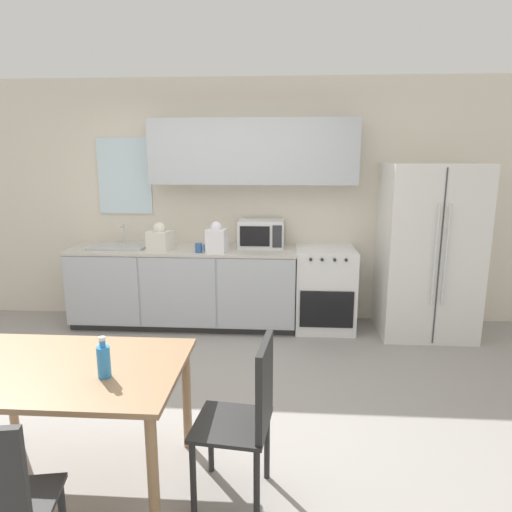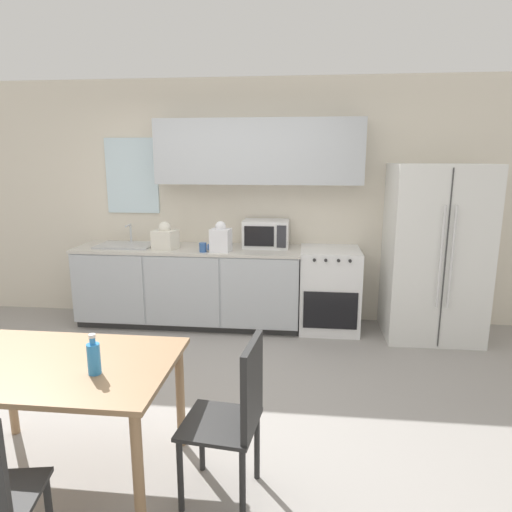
{
  "view_description": "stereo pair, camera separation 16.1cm",
  "coord_description": "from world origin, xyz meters",
  "px_view_note": "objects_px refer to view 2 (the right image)",
  "views": [
    {
      "loc": [
        0.67,
        -3.23,
        1.87
      ],
      "look_at": [
        0.43,
        0.48,
        1.05
      ],
      "focal_mm": 32.0,
      "sensor_mm": 36.0,
      "label": 1
    },
    {
      "loc": [
        0.83,
        -3.21,
        1.87
      ],
      "look_at": [
        0.43,
        0.48,
        1.05
      ],
      "focal_mm": 32.0,
      "sensor_mm": 36.0,
      "label": 2
    }
  ],
  "objects_px": {
    "coffee_mug": "(204,247)",
    "drink_bottle": "(94,358)",
    "refrigerator": "(434,252)",
    "dining_chair_side": "(237,410)",
    "microwave": "(266,234)",
    "dining_table": "(59,378)",
    "oven_range": "(329,289)"
  },
  "relations": [
    {
      "from": "microwave",
      "to": "dining_table",
      "type": "xyz_separation_m",
      "value": [
        -0.94,
        -2.69,
        -0.39
      ]
    },
    {
      "from": "oven_range",
      "to": "microwave",
      "type": "height_order",
      "value": "microwave"
    },
    {
      "from": "refrigerator",
      "to": "dining_chair_side",
      "type": "relative_size",
      "value": 1.93
    },
    {
      "from": "dining_chair_side",
      "to": "dining_table",
      "type": "bearing_deg",
      "value": 93.68
    },
    {
      "from": "microwave",
      "to": "coffee_mug",
      "type": "distance_m",
      "value": 0.72
    },
    {
      "from": "oven_range",
      "to": "dining_chair_side",
      "type": "distance_m",
      "value": 2.71
    },
    {
      "from": "coffee_mug",
      "to": "dining_chair_side",
      "type": "height_order",
      "value": "coffee_mug"
    },
    {
      "from": "oven_range",
      "to": "microwave",
      "type": "xyz_separation_m",
      "value": [
        -0.7,
        0.11,
        0.59
      ]
    },
    {
      "from": "dining_table",
      "to": "drink_bottle",
      "type": "distance_m",
      "value": 0.34
    },
    {
      "from": "coffee_mug",
      "to": "drink_bottle",
      "type": "height_order",
      "value": "coffee_mug"
    },
    {
      "from": "dining_table",
      "to": "dining_chair_side",
      "type": "xyz_separation_m",
      "value": [
        1.02,
        -0.05,
        -0.1
      ]
    },
    {
      "from": "oven_range",
      "to": "coffee_mug",
      "type": "relative_size",
      "value": 8.45
    },
    {
      "from": "coffee_mug",
      "to": "microwave",
      "type": "bearing_deg",
      "value": 28.59
    },
    {
      "from": "oven_range",
      "to": "dining_chair_side",
      "type": "relative_size",
      "value": 0.96
    },
    {
      "from": "drink_bottle",
      "to": "microwave",
      "type": "bearing_deg",
      "value": 76.48
    },
    {
      "from": "refrigerator",
      "to": "coffee_mug",
      "type": "xyz_separation_m",
      "value": [
        -2.38,
        -0.17,
        0.03
      ]
    },
    {
      "from": "microwave",
      "to": "drink_bottle",
      "type": "relative_size",
      "value": 2.22
    },
    {
      "from": "refrigerator",
      "to": "drink_bottle",
      "type": "xyz_separation_m",
      "value": [
        -2.43,
        -2.62,
        -0.07
      ]
    },
    {
      "from": "dining_chair_side",
      "to": "drink_bottle",
      "type": "bearing_deg",
      "value": 100.27
    },
    {
      "from": "coffee_mug",
      "to": "refrigerator",
      "type": "bearing_deg",
      "value": 3.99
    },
    {
      "from": "coffee_mug",
      "to": "drink_bottle",
      "type": "bearing_deg",
      "value": -91.07
    },
    {
      "from": "oven_range",
      "to": "dining_chair_side",
      "type": "xyz_separation_m",
      "value": [
        -0.62,
        -2.64,
        0.09
      ]
    },
    {
      "from": "oven_range",
      "to": "dining_table",
      "type": "distance_m",
      "value": 3.07
    },
    {
      "from": "oven_range",
      "to": "dining_table",
      "type": "relative_size",
      "value": 0.69
    },
    {
      "from": "refrigerator",
      "to": "drink_bottle",
      "type": "distance_m",
      "value": 3.57
    },
    {
      "from": "oven_range",
      "to": "dining_chair_side",
      "type": "bearing_deg",
      "value": -103.19
    },
    {
      "from": "refrigerator",
      "to": "drink_bottle",
      "type": "relative_size",
      "value": 8.02
    },
    {
      "from": "oven_range",
      "to": "coffee_mug",
      "type": "height_order",
      "value": "coffee_mug"
    },
    {
      "from": "coffee_mug",
      "to": "dining_table",
      "type": "height_order",
      "value": "coffee_mug"
    },
    {
      "from": "dining_table",
      "to": "dining_chair_side",
      "type": "height_order",
      "value": "dining_chair_side"
    },
    {
      "from": "refrigerator",
      "to": "drink_bottle",
      "type": "height_order",
      "value": "refrigerator"
    },
    {
      "from": "dining_table",
      "to": "drink_bottle",
      "type": "bearing_deg",
      "value": -20.57
    }
  ]
}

